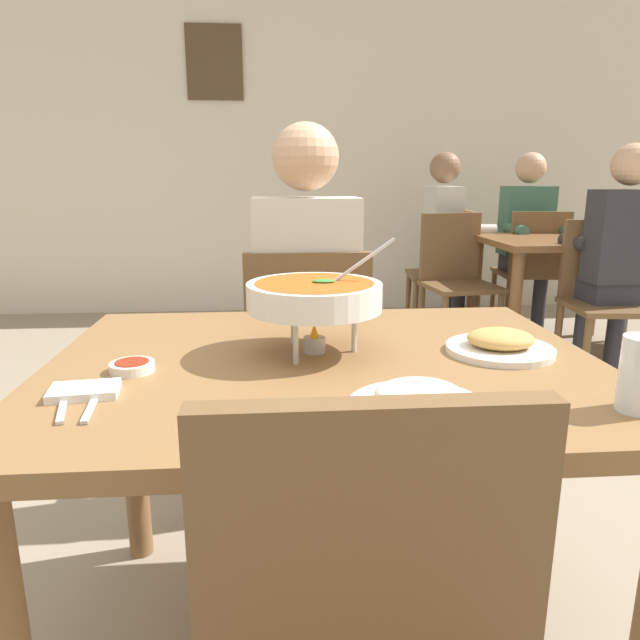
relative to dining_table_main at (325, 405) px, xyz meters
The scene contains 20 objects.
cafe_rear_partition 3.89m from the dining_table_main, 90.00° to the left, with size 10.00×0.10×3.00m, color beige.
picture_frame_hung 4.02m from the dining_table_main, 98.41° to the left, with size 0.44×0.03×0.56m, color #4C3823.
dining_table_main is the anchor object (origin of this frame).
chair_diner_main 0.77m from the dining_table_main, 90.00° to the left, with size 0.44×0.44×0.90m.
diner_main 0.79m from the dining_table_main, 90.00° to the left, with size 0.40×0.45×1.31m.
curry_bowl 0.24m from the dining_table_main, 113.08° to the left, with size 0.33×0.30×0.26m.
rice_plate 0.36m from the dining_table_main, 67.07° to the right, with size 0.24×0.24×0.06m.
appetizer_plate 0.42m from the dining_table_main, ahead, with size 0.24×0.24×0.06m.
sauce_dish 0.42m from the dining_table_main, behind, with size 0.09×0.09×0.02m.
napkin_folded 0.50m from the dining_table_main, 158.50° to the right, with size 0.12×0.08×0.02m, color white.
fork_utensil 0.54m from the dining_table_main, 154.26° to the right, with size 0.01×0.17×0.01m, color silver.
spoon_utensil 0.50m from the dining_table_main, 151.69° to the right, with size 0.01×0.17×0.01m, color silver.
dining_table_far 2.96m from the dining_table_main, 53.61° to the left, with size 1.00×0.80×0.75m.
chair_bg_left 3.13m from the dining_table_main, 67.68° to the left, with size 0.48×0.48×0.90m.
chair_bg_middle 2.56m from the dining_table_main, 46.83° to the left, with size 0.48×0.48×0.90m.
chair_bg_right 3.36m from the dining_table_main, 57.99° to the left, with size 0.48×0.48×0.90m.
chair_bg_corner 2.76m from the dining_table_main, 66.50° to the left, with size 0.50×0.50×0.90m.
patron_bg_left 3.18m from the dining_table_main, 68.62° to the left, with size 0.45×0.40×1.31m.
patron_bg_middle 2.57m from the dining_table_main, 45.84° to the left, with size 0.40×0.45×1.31m.
patron_bg_right 3.44m from the dining_table_main, 59.12° to the left, with size 0.40×0.45×1.31m.
Camera 1 is at (-0.11, -1.19, 1.14)m, focal length 32.21 mm.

